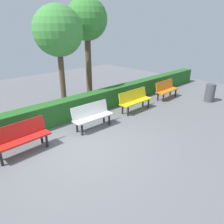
{
  "coord_description": "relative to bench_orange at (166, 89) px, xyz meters",
  "views": [
    {
      "loc": [
        3.08,
        4.45,
        3.23
      ],
      "look_at": [
        -1.55,
        -0.38,
        0.55
      ],
      "focal_mm": 33.54,
      "sensor_mm": 36.0,
      "label": 1
    }
  ],
  "objects": [
    {
      "name": "bench_red",
      "position": [
        7.12,
        -0.02,
        0.0
      ],
      "size": [
        1.58,
        0.52,
        0.86
      ],
      "rotation": [
        0.0,
        0.0,
        0.04
      ],
      "color": "red",
      "rests_on": "ground_plane"
    },
    {
      "name": "tree_mid",
      "position": [
        4.2,
        -2.56,
        2.63
      ],
      "size": [
        2.0,
        2.0,
        4.14
      ],
      "color": "brown",
      "rests_on": "ground_plane"
    },
    {
      "name": "bench_white",
      "position": [
        4.73,
        0.1,
        0.0
      ],
      "size": [
        1.47,
        0.52,
        0.86
      ],
      "rotation": [
        0.0,
        0.0,
        -0.04
      ],
      "color": "white",
      "rests_on": "ground_plane"
    },
    {
      "name": "tree_near",
      "position": [
        2.35,
        -3.08,
        3.08
      ],
      "size": [
        1.92,
        1.92,
        4.59
      ],
      "color": "brown",
      "rests_on": "ground_plane"
    },
    {
      "name": "bench_orange",
      "position": [
        0.0,
        0.0,
        0.0
      ],
      "size": [
        1.46,
        0.5,
        0.86
      ],
      "rotation": [
        0.0,
        0.0,
        0.03
      ],
      "color": "orange",
      "rests_on": "ground_plane"
    },
    {
      "name": "trash_bin",
      "position": [
        -1.07,
        1.7,
        -0.06
      ],
      "size": [
        0.43,
        0.43,
        0.84
      ],
      "primitive_type": "cylinder",
      "color": "#4C4C51",
      "rests_on": "ground_plane"
    },
    {
      "name": "bench_yellow",
      "position": [
        2.38,
        0.01,
        0.0
      ],
      "size": [
        1.62,
        0.47,
        0.86
      ],
      "rotation": [
        0.0,
        0.0,
        0.0
      ],
      "color": "yellow",
      "rests_on": "ground_plane"
    },
    {
      "name": "ground_plane",
      "position": [
        5.72,
        0.88,
        -0.48
      ],
      "size": [
        21.55,
        21.55,
        0.0
      ],
      "primitive_type": "plane",
      "color": "slate"
    },
    {
      "name": "hedge_row",
      "position": [
        4.64,
        -1.1,
        -0.08
      ],
      "size": [
        17.55,
        0.53,
        0.81
      ],
      "primitive_type": "cube",
      "color": "#266023",
      "rests_on": "ground_plane"
    }
  ]
}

